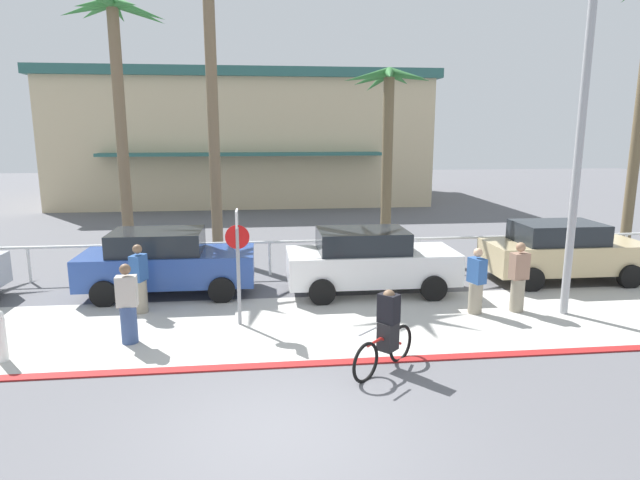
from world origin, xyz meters
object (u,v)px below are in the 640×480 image
(stop_sign_bike_lane, at_px, (238,251))
(palm_tree_3, at_px, (210,30))
(streetlight_curb, at_px, (587,127))
(car_white_2, at_px, (369,260))
(pedestrian_0, at_px, (476,284))
(bollard_2, at_px, (0,336))
(cyclist_red_0, at_px, (387,332))
(pedestrian_3, at_px, (139,282))
(palm_tree_2, at_px, (117,66))
(palm_tree_4, at_px, (387,114))
(car_blue_1, at_px, (166,262))
(pedestrian_2, at_px, (518,280))
(pedestrian_1, at_px, (128,307))
(car_tan_3, at_px, (562,251))

(stop_sign_bike_lane, distance_m, palm_tree_3, 8.52)
(streetlight_curb, xyz_separation_m, car_white_2, (-4.19, 2.43, -3.41))
(car_white_2, bearing_deg, pedestrian_0, -42.30)
(bollard_2, relative_size, cyclist_red_0, 0.67)
(palm_tree_3, bearing_deg, pedestrian_3, -104.88)
(palm_tree_2, distance_m, palm_tree_4, 8.77)
(car_blue_1, bearing_deg, pedestrian_2, -15.68)
(stop_sign_bike_lane, distance_m, car_white_2, 3.99)
(palm_tree_3, height_order, pedestrian_3, palm_tree_3)
(bollard_2, relative_size, pedestrian_0, 0.64)
(streetlight_curb, height_order, car_blue_1, streetlight_curb)
(pedestrian_1, bearing_deg, streetlight_curb, 2.75)
(stop_sign_bike_lane, distance_m, palm_tree_2, 9.01)
(stop_sign_bike_lane, distance_m, car_tan_3, 9.37)
(palm_tree_2, relative_size, pedestrian_1, 4.98)
(pedestrian_1, bearing_deg, car_white_2, 27.82)
(bollard_2, xyz_separation_m, car_blue_1, (2.34, 3.98, 0.35))
(streetlight_curb, relative_size, palm_tree_2, 0.91)
(pedestrian_3, bearing_deg, streetlight_curb, -8.10)
(pedestrian_0, relative_size, pedestrian_2, 0.94)
(stop_sign_bike_lane, xyz_separation_m, car_tan_3, (8.97, 2.57, -0.81))
(palm_tree_3, relative_size, car_tan_3, 2.19)
(streetlight_curb, height_order, pedestrian_3, streetlight_curb)
(bollard_2, relative_size, pedestrian_3, 0.61)
(pedestrian_2, bearing_deg, car_white_2, 148.78)
(cyclist_red_0, height_order, pedestrian_0, pedestrian_0)
(palm_tree_2, bearing_deg, pedestrian_1, -77.37)
(car_blue_1, relative_size, car_tan_3, 1.00)
(pedestrian_3, bearing_deg, palm_tree_3, 75.12)
(palm_tree_2, relative_size, car_white_2, 1.87)
(streetlight_curb, distance_m, cyclist_red_0, 6.38)
(pedestrian_2, bearing_deg, pedestrian_1, -173.58)
(palm_tree_4, height_order, cyclist_red_0, palm_tree_4)
(bollard_2, xyz_separation_m, palm_tree_2, (0.44, 8.23, 5.68))
(streetlight_curb, distance_m, pedestrian_3, 10.53)
(streetlight_curb, relative_size, palm_tree_3, 0.78)
(palm_tree_3, bearing_deg, stop_sign_bike_lane, -81.85)
(streetlight_curb, distance_m, palm_tree_4, 7.48)
(bollard_2, height_order, palm_tree_4, palm_tree_4)
(palm_tree_2, bearing_deg, car_tan_3, -18.14)
(car_blue_1, relative_size, pedestrian_2, 2.62)
(car_white_2, bearing_deg, streetlight_curb, -30.06)
(pedestrian_2, bearing_deg, streetlight_curb, -26.33)
(palm_tree_4, relative_size, car_white_2, 1.42)
(palm_tree_2, bearing_deg, pedestrian_3, -75.01)
(palm_tree_4, relative_size, cyclist_red_0, 4.17)
(cyclist_red_0, bearing_deg, car_tan_3, 39.09)
(cyclist_red_0, distance_m, pedestrian_0, 3.83)
(palm_tree_2, xyz_separation_m, car_tan_3, (12.83, -4.20, -5.33))
(pedestrian_1, xyz_separation_m, pedestrian_2, (8.64, 0.97, 0.01))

